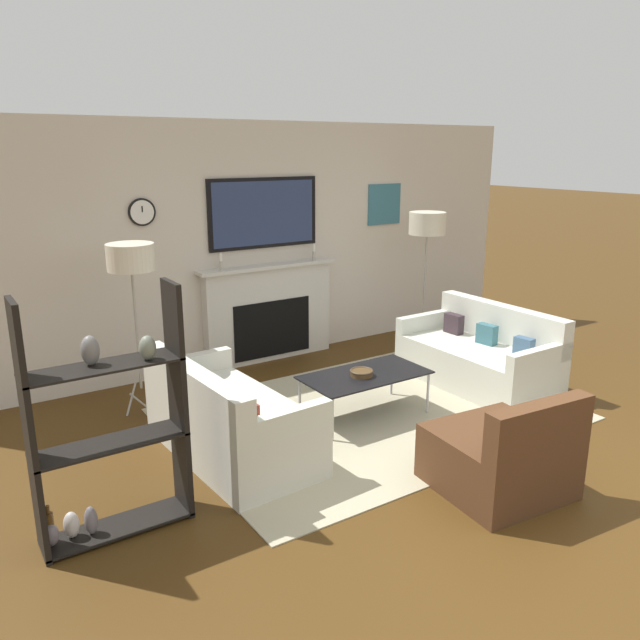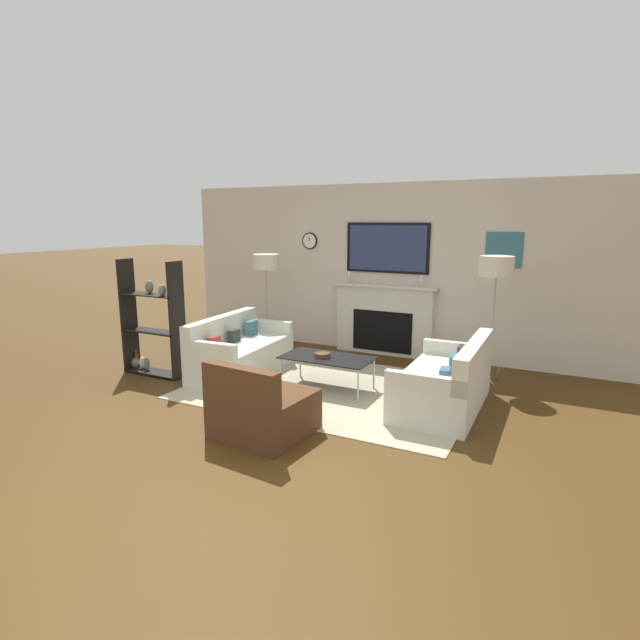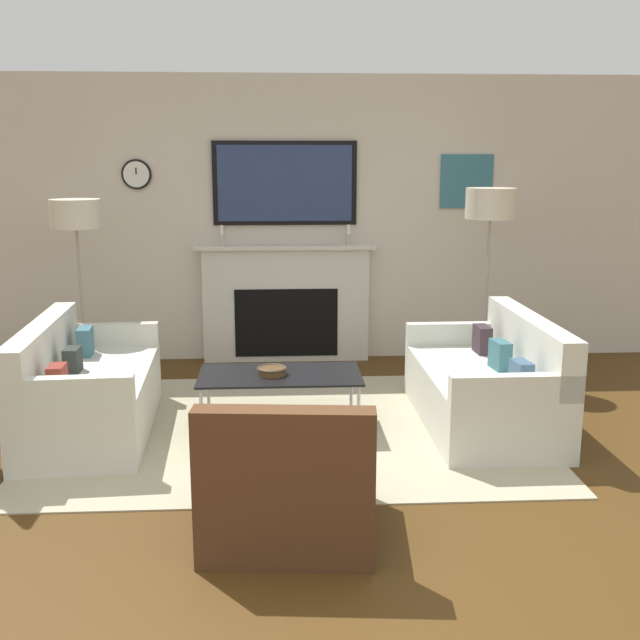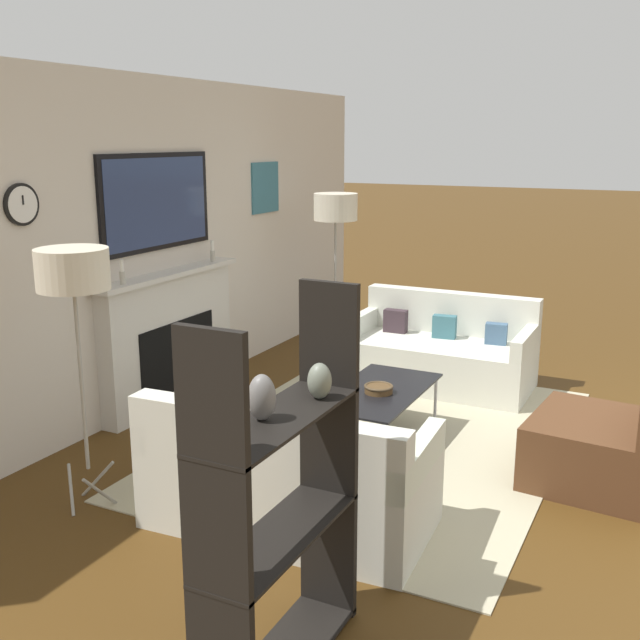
# 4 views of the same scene
# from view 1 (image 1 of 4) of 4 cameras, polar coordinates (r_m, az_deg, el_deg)

# --- Properties ---
(ground_plane) EXTENTS (60.00, 60.00, 0.00)m
(ground_plane) POSITION_cam_1_polar(r_m,az_deg,el_deg) (4.56, 23.32, -17.75)
(ground_plane) COLOR #492E11
(fireplace_wall) EXTENTS (7.35, 0.28, 2.70)m
(fireplace_wall) POSITION_cam_1_polar(r_m,az_deg,el_deg) (7.20, -5.16, 5.96)
(fireplace_wall) COLOR beige
(fireplace_wall) RESTS_ON ground_plane
(area_rug) EXTENTS (3.51, 2.55, 0.01)m
(area_rug) POSITION_cam_1_polar(r_m,az_deg,el_deg) (5.91, 4.55, -8.54)
(area_rug) COLOR #B1A989
(area_rug) RESTS_ON ground_plane
(couch_left) EXTENTS (0.89, 1.66, 0.81)m
(couch_left) POSITION_cam_1_polar(r_m,az_deg,el_deg) (5.10, -8.47, -9.13)
(couch_left) COLOR silver
(couch_left) RESTS_ON ground_plane
(couch_right) EXTENTS (0.85, 1.63, 0.81)m
(couch_right) POSITION_cam_1_polar(r_m,az_deg,el_deg) (6.75, 14.42, -3.34)
(couch_right) COLOR silver
(couch_right) RESTS_ON ground_plane
(armchair) EXTENTS (0.93, 0.91, 0.79)m
(armchair) POSITION_cam_1_polar(r_m,az_deg,el_deg) (4.76, 16.32, -11.92)
(armchair) COLOR #50311B
(armchair) RESTS_ON ground_plane
(coffee_table) EXTENTS (1.16, 0.61, 0.42)m
(coffee_table) POSITION_cam_1_polar(r_m,az_deg,el_deg) (5.72, 4.14, -5.18)
(coffee_table) COLOR black
(coffee_table) RESTS_ON ground_plane
(decorative_bowl) EXTENTS (0.21, 0.21, 0.06)m
(decorative_bowl) POSITION_cam_1_polar(r_m,az_deg,el_deg) (5.65, 3.82, -4.82)
(decorative_bowl) COLOR brown
(decorative_bowl) RESTS_ON coffee_table
(floor_lamp_left) EXTENTS (0.42, 0.42, 1.61)m
(floor_lamp_left) POSITION_cam_1_polar(r_m,az_deg,el_deg) (5.76, -16.91, 5.31)
(floor_lamp_left) COLOR #9E998E
(floor_lamp_left) RESTS_ON ground_plane
(floor_lamp_right) EXTENTS (0.43, 0.43, 1.69)m
(floor_lamp_right) POSITION_cam_1_polar(r_m,az_deg,el_deg) (7.52, 9.78, 8.55)
(floor_lamp_right) COLOR #9E998E
(floor_lamp_right) RESTS_ON ground_plane
(shelf_unit) EXTENTS (0.94, 0.28, 1.61)m
(shelf_unit) POSITION_cam_1_polar(r_m,az_deg,el_deg) (4.14, -19.04, -9.46)
(shelf_unit) COLOR black
(shelf_unit) RESTS_ON ground_plane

